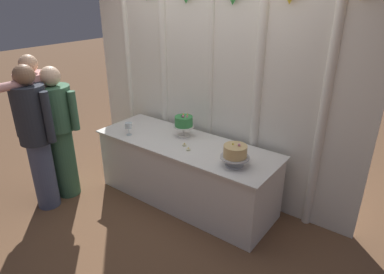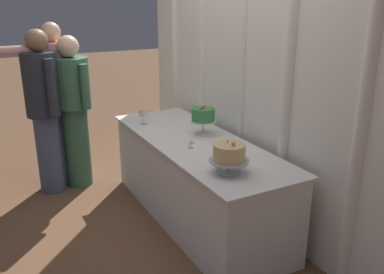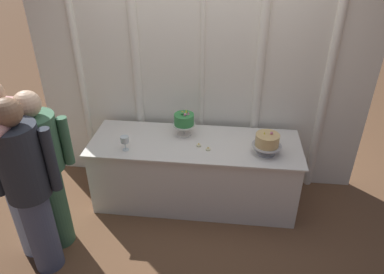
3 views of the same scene
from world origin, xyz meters
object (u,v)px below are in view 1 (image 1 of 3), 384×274
guest_girl_blue_dress (39,123)px  guest_man_dark_suit (36,134)px  cake_display_nearright (235,153)px  tealight_far_left (184,145)px  cake_table (185,172)px  cake_display_nearleft (184,122)px  tealight_near_left (188,149)px  guest_man_pink_jacket (59,129)px  wine_glass (128,126)px

guest_girl_blue_dress → guest_man_dark_suit: 0.27m
cake_display_nearright → tealight_far_left: (-0.64, 0.05, -0.12)m
cake_table → cake_display_nearleft: bearing=132.3°
tealight_near_left → guest_girl_blue_dress: guest_girl_blue_dress is taller
cake_display_nearleft → guest_girl_blue_dress: guest_girl_blue_dress is taller
cake_display_nearright → tealight_near_left: (-0.55, -0.01, -0.12)m
tealight_near_left → guest_man_pink_jacket: size_ratio=0.03×
cake_display_nearleft → guest_man_pink_jacket: guest_man_pink_jacket is taller
tealight_far_left → guest_man_pink_jacket: 1.42m
tealight_near_left → cake_display_nearleft: bearing=135.0°
guest_man_pink_jacket → guest_man_dark_suit: 0.29m
cake_display_nearleft → tealight_far_left: 0.31m
cake_table → guest_girl_blue_dress: bearing=-148.3°
wine_glass → guest_girl_blue_dress: size_ratio=0.09×
cake_display_nearright → tealight_far_left: 0.66m
cake_display_nearleft → guest_girl_blue_dress: bearing=-141.7°
guest_man_pink_jacket → guest_girl_blue_dress: size_ratio=0.93×
cake_display_nearleft → cake_display_nearright: bearing=-17.8°
cake_display_nearright → guest_man_dark_suit: size_ratio=0.17×
wine_glass → guest_man_dark_suit: (-0.53, -0.81, 0.04)m
cake_table → guest_man_dark_suit: 1.64m
tealight_near_left → guest_man_dark_suit: size_ratio=0.03×
wine_glass → tealight_far_left: size_ratio=3.12×
cake_table → guest_man_dark_suit: (-1.18, -1.02, 0.51)m
tealight_far_left → guest_man_dark_suit: guest_man_dark_suit is taller
wine_glass → guest_man_dark_suit: size_ratio=0.09×
cake_display_nearright → tealight_near_left: bearing=-179.4°
cake_display_nearleft → tealight_near_left: 0.41m
cake_display_nearleft → guest_girl_blue_dress: (-1.26, -0.99, 0.01)m
tealight_far_left → guest_girl_blue_dress: size_ratio=0.03×
guest_man_pink_jacket → guest_man_dark_suit: bearing=-84.9°
guest_girl_blue_dress → cake_display_nearright: bearing=19.5°
cake_table → cake_display_nearleft: 0.56m
cake_table → guest_girl_blue_dress: guest_girl_blue_dress is taller
cake_display_nearleft → guest_man_dark_suit: bearing=-132.2°
cake_display_nearright → guest_man_dark_suit: (-1.86, -0.90, 0.02)m
tealight_far_left → tealight_near_left: 0.11m
guest_man_pink_jacket → wine_glass: bearing=43.5°
cake_display_nearleft → tealight_near_left: size_ratio=5.70×
cake_display_nearleft → tealight_far_left: bearing=-50.6°
cake_table → cake_display_nearright: 0.86m
cake_table → tealight_near_left: (0.14, -0.13, 0.37)m
cake_table → wine_glass: (-0.65, -0.21, 0.47)m
cake_display_nearright → guest_man_pink_jacket: 1.99m
wine_glass → tealight_far_left: 0.72m
wine_glass → tealight_near_left: bearing=6.1°
cake_display_nearleft → guest_girl_blue_dress: size_ratio=0.16×
guest_man_pink_jacket → guest_man_dark_suit: (0.03, -0.28, 0.05)m
cake_table → tealight_far_left: (0.04, -0.07, 0.37)m
cake_display_nearleft → wine_glass: size_ratio=1.84×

